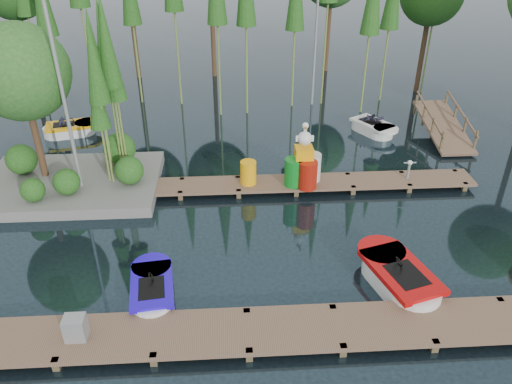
{
  "coord_description": "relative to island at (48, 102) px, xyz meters",
  "views": [
    {
      "loc": [
        -0.33,
        -12.97,
        9.08
      ],
      "look_at": [
        0.5,
        0.5,
        1.1
      ],
      "focal_mm": 35.0,
      "sensor_mm": 36.0,
      "label": 1
    }
  ],
  "objects": [
    {
      "name": "utility_cabinet",
      "position": [
        2.35,
        -7.79,
        -2.59
      ],
      "size": [
        0.49,
        0.41,
        0.6
      ],
      "primitive_type": "cube",
      "color": "gray",
      "rests_on": "near_dock"
    },
    {
      "name": "island",
      "position": [
        0.0,
        0.0,
        0.0
      ],
      "size": [
        6.2,
        4.2,
        6.75
      ],
      "color": "slate",
      "rests_on": "ground"
    },
    {
      "name": "boat_white_far",
      "position": [
        12.44,
        3.97,
        -2.93
      ],
      "size": [
        2.14,
        2.6,
        1.13
      ],
      "rotation": [
        0.0,
        0.0,
        -0.34
      ],
      "color": "white",
      "rests_on": "ground"
    },
    {
      "name": "lamp_rear",
      "position": [
        10.3,
        7.71,
        1.08
      ],
      "size": [
        0.3,
        0.3,
        7.25
      ],
      "color": "gray",
      "rests_on": "ground"
    },
    {
      "name": "yellow_barrel",
      "position": [
        6.65,
        -0.79,
        -2.46
      ],
      "size": [
        0.57,
        0.57,
        0.85
      ],
      "primitive_type": "cylinder",
      "color": "#FFAB0D",
      "rests_on": "far_dock"
    },
    {
      "name": "far_dock",
      "position": [
        7.3,
        -0.79,
        -2.95
      ],
      "size": [
        15.0,
        1.2,
        0.5
      ],
      "color": "brown",
      "rests_on": "ground"
    },
    {
      "name": "drum_cluster",
      "position": [
        8.61,
        -0.95,
        -2.21
      ],
      "size": [
        1.34,
        1.23,
        2.31
      ],
      "color": "#0D7C1E",
      "rests_on": "far_dock"
    },
    {
      "name": "boat_yellow_far",
      "position": [
        -0.99,
        4.6,
        -2.92
      ],
      "size": [
        2.63,
        1.65,
        1.22
      ],
      "rotation": [
        0.0,
        0.0,
        -0.11
      ],
      "color": "white",
      "rests_on": "ground"
    },
    {
      "name": "lamp_island",
      "position": [
        0.8,
        -0.79,
        1.08
      ],
      "size": [
        0.3,
        0.3,
        7.25
      ],
      "color": "gray",
      "rests_on": "ground"
    },
    {
      "name": "seagull_post",
      "position": [
        12.43,
        -0.79,
        -2.4
      ],
      "size": [
        0.45,
        0.24,
        0.72
      ],
      "color": "gray",
      "rests_on": "far_dock"
    },
    {
      "name": "near_dock",
      "position": [
        6.3,
        -7.79,
        -2.95
      ],
      "size": [
        18.0,
        1.5,
        0.5
      ],
      "color": "brown",
      "rests_on": "ground"
    },
    {
      "name": "boat_blue",
      "position": [
        3.87,
        -6.19,
        -2.95
      ],
      "size": [
        1.35,
        2.5,
        0.8
      ],
      "rotation": [
        0.0,
        0.0,
        0.12
      ],
      "color": "white",
      "rests_on": "ground"
    },
    {
      "name": "ground_plane",
      "position": [
        6.3,
        -3.29,
        -3.18
      ],
      "size": [
        90.0,
        90.0,
        0.0
      ],
      "primitive_type": "plane",
      "color": "#1C2B34"
    },
    {
      "name": "ramp",
      "position": [
        15.3,
        3.21,
        -2.6
      ],
      "size": [
        1.5,
        3.94,
        1.49
      ],
      "color": "brown",
      "rests_on": "ground"
    },
    {
      "name": "boat_red",
      "position": [
        10.43,
        -6.17,
        -2.9
      ],
      "size": [
        2.11,
        3.2,
        0.99
      ],
      "rotation": [
        0.0,
        0.0,
        0.29
      ],
      "color": "white",
      "rests_on": "ground"
    }
  ]
}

